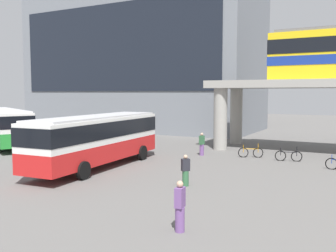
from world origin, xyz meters
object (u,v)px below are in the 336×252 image
(pedestrian_near_building, at_px, (202,145))
(bus_secondary, at_px, (3,123))
(pedestrian_by_bike_rack, at_px, (186,171))
(bus_main, at_px, (97,136))
(station_building, at_px, (143,60))
(bicycle_black, at_px, (289,156))
(bicycle_orange, at_px, (251,152))
(pedestrian_at_kerb, at_px, (180,208))

(pedestrian_near_building, bearing_deg, bus_secondary, -167.75)
(pedestrian_near_building, xyz_separation_m, pedestrian_by_bike_rack, (2.93, -8.94, -0.06))
(bus_secondary, bearing_deg, bus_main, -15.34)
(station_building, distance_m, bus_main, 27.85)
(bicycle_black, xyz_separation_m, pedestrian_by_bike_rack, (-3.21, -9.52, 0.37))
(bus_main, distance_m, bicycle_orange, 11.07)
(bicycle_orange, bearing_deg, bus_secondary, -167.59)
(station_building, xyz_separation_m, bicycle_black, (21.78, -16.41, -8.60))
(station_building, height_order, bicycle_orange, station_building)
(bus_main, height_order, bicycle_orange, bus_main)
(bicycle_orange, distance_m, bicycle_black, 2.69)
(station_building, xyz_separation_m, pedestrian_at_kerb, (21.09, -31.65, -8.14))
(bus_main, xyz_separation_m, bicycle_black, (10.04, 7.87, -1.63))
(pedestrian_at_kerb, bearing_deg, station_building, 123.68)
(bicycle_orange, bearing_deg, pedestrian_near_building, -166.80)
(station_building, bearing_deg, bicycle_orange, -40.26)
(bus_main, height_order, pedestrian_by_bike_rack, bus_main)
(station_building, distance_m, bicycle_orange, 26.46)
(station_building, relative_size, bus_main, 2.66)
(pedestrian_near_building, bearing_deg, pedestrian_at_kerb, -69.60)
(station_building, height_order, bicycle_black, station_building)
(bicycle_black, height_order, pedestrian_by_bike_rack, pedestrian_by_bike_rack)
(bus_secondary, bearing_deg, pedestrian_at_kerb, -26.03)
(bus_main, distance_m, pedestrian_by_bike_rack, 7.14)
(bus_secondary, relative_size, bicycle_orange, 6.62)
(bus_main, bearing_deg, bicycle_orange, 47.74)
(station_building, height_order, bus_main, station_building)
(station_building, distance_m, pedestrian_by_bike_rack, 32.93)
(bicycle_black, xyz_separation_m, pedestrian_near_building, (-6.14, -0.58, 0.43))
(station_building, bearing_deg, pedestrian_by_bike_rack, -54.39)
(bus_main, bearing_deg, pedestrian_near_building, 61.84)
(bicycle_black, relative_size, pedestrian_at_kerb, 1.01)
(pedestrian_by_bike_rack, bearing_deg, bus_secondary, 165.26)
(bus_secondary, relative_size, pedestrian_by_bike_rack, 6.95)
(station_building, xyz_separation_m, bicycle_orange, (19.10, -16.17, -8.60))
(bicycle_black, distance_m, pedestrian_by_bike_rack, 10.05)
(pedestrian_by_bike_rack, bearing_deg, pedestrian_near_building, 108.16)
(bicycle_orange, height_order, pedestrian_near_building, pedestrian_near_building)
(bus_secondary, distance_m, bicycle_orange, 21.03)
(bus_main, bearing_deg, bus_secondary, 164.66)
(bicycle_black, relative_size, pedestrian_by_bike_rack, 1.11)
(bicycle_orange, height_order, pedestrian_by_bike_rack, pedestrian_by_bike_rack)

